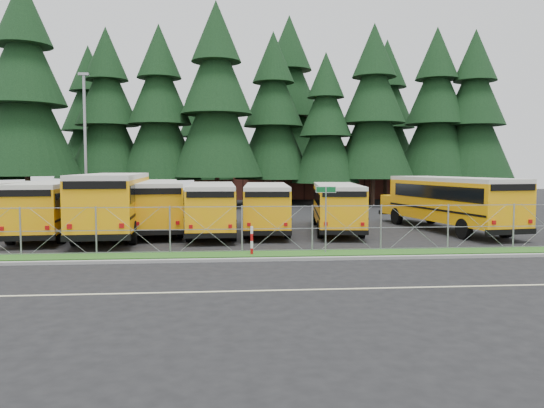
# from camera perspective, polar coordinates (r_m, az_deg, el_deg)

# --- Properties ---
(ground) EXTENTS (120.00, 120.00, 0.00)m
(ground) POSITION_cam_1_polar(r_m,az_deg,el_deg) (23.56, -0.88, -4.82)
(ground) COLOR black
(ground) RESTS_ON ground
(curb) EXTENTS (50.00, 0.25, 0.12)m
(curb) POSITION_cam_1_polar(r_m,az_deg,el_deg) (20.50, -0.23, -5.98)
(curb) COLOR gray
(curb) RESTS_ON ground
(grass_verge) EXTENTS (50.00, 1.40, 0.06)m
(grass_verge) POSITION_cam_1_polar(r_m,az_deg,el_deg) (21.88, -0.54, -5.42)
(grass_verge) COLOR #1B4A15
(grass_verge) RESTS_ON ground
(road_lane_line) EXTENTS (50.00, 0.12, 0.01)m
(road_lane_line) POSITION_cam_1_polar(r_m,az_deg,el_deg) (15.73, 1.33, -9.25)
(road_lane_line) COLOR beige
(road_lane_line) RESTS_ON ground
(chainlink_fence) EXTENTS (44.00, 0.10, 2.00)m
(chainlink_fence) POSITION_cam_1_polar(r_m,az_deg,el_deg) (22.44, -0.69, -2.68)
(chainlink_fence) COLOR #919599
(chainlink_fence) RESTS_ON ground
(brick_building) EXTENTS (22.00, 10.00, 6.00)m
(brick_building) POSITION_cam_1_polar(r_m,az_deg,el_deg) (63.69, 1.81, 3.45)
(brick_building) COLOR brown
(brick_building) RESTS_ON ground
(bus_1) EXTENTS (3.50, 11.01, 2.84)m
(bus_1) POSITION_cam_1_polar(r_m,az_deg,el_deg) (30.05, -22.67, -0.49)
(bus_1) COLOR #FBAC07
(bus_1) RESTS_ON ground
(bus_2) EXTENTS (3.66, 12.57, 3.26)m
(bus_2) POSITION_cam_1_polar(r_m,az_deg,el_deg) (29.21, -16.54, -0.06)
(bus_2) COLOR #FBAC07
(bus_2) RESTS_ON ground
(bus_3) EXTENTS (3.89, 11.02, 2.83)m
(bus_3) POSITION_cam_1_polar(r_m,az_deg,el_deg) (30.40, -12.26, -0.24)
(bus_3) COLOR #FBAC07
(bus_3) RESTS_ON ground
(bus_4) EXTENTS (2.50, 10.35, 2.71)m
(bus_4) POSITION_cam_1_polar(r_m,az_deg,el_deg) (28.80, -6.45, -0.52)
(bus_4) COLOR #FBAC07
(bus_4) RESTS_ON ground
(bus_5) EXTENTS (3.09, 10.27, 2.65)m
(bus_5) POSITION_cam_1_polar(r_m,az_deg,el_deg) (29.54, -0.62, -0.43)
(bus_5) COLOR #FBAC07
(bus_5) RESTS_ON ground
(bus_6) EXTENTS (3.72, 10.36, 2.66)m
(bus_6) POSITION_cam_1_polar(r_m,az_deg,el_deg) (29.97, 6.95, -0.40)
(bus_6) COLOR #FBAC07
(bus_6) RESTS_ON ground
(bus_east) EXTENTS (4.50, 11.88, 3.04)m
(bus_east) POSITION_cam_1_polar(r_m,az_deg,el_deg) (31.51, 18.39, -0.01)
(bus_east) COLOR #FBAC07
(bus_east) RESTS_ON ground
(street_sign) EXTENTS (0.83, 0.54, 2.81)m
(street_sign) POSITION_cam_1_polar(r_m,az_deg,el_deg) (22.09, 5.81, -0.12)
(street_sign) COLOR #919599
(street_sign) RESTS_ON ground
(striped_bollard) EXTENTS (0.11, 0.11, 1.20)m
(striped_bollard) POSITION_cam_1_polar(r_m,az_deg,el_deg) (21.66, -2.19, -3.99)
(striped_bollard) COLOR #B20C0C
(striped_bollard) RESTS_ON ground
(light_standard) EXTENTS (0.70, 0.35, 10.14)m
(light_standard) POSITION_cam_1_polar(r_m,az_deg,el_deg) (39.59, -19.45, 6.51)
(light_standard) COLOR #919599
(light_standard) RESTS_ON ground
(conifer_1) EXTENTS (8.80, 8.80, 19.47)m
(conifer_1) POSITION_cam_1_polar(r_m,az_deg,el_deg) (49.98, -25.03, 10.67)
(conifer_1) COLOR black
(conifer_1) RESTS_ON ground
(conifer_2) EXTENTS (7.42, 7.42, 16.40)m
(conifer_2) POSITION_cam_1_polar(r_m,az_deg,el_deg) (51.68, -17.31, 8.92)
(conifer_2) COLOR black
(conifer_2) RESTS_ON ground
(conifer_3) EXTENTS (7.51, 7.51, 16.60)m
(conifer_3) POSITION_cam_1_polar(r_m,az_deg,el_deg) (50.22, -11.98, 9.27)
(conifer_3) COLOR black
(conifer_3) RESTS_ON ground
(conifer_4) EXTENTS (8.34, 8.34, 18.45)m
(conifer_4) POSITION_cam_1_polar(r_m,az_deg,el_deg) (48.74, -5.98, 10.59)
(conifer_4) COLOR black
(conifer_4) RESTS_ON ground
(conifer_5) EXTENTS (7.50, 7.50, 16.58)m
(conifer_5) POSITION_cam_1_polar(r_m,az_deg,el_deg) (51.72, 0.14, 9.19)
(conifer_5) COLOR black
(conifer_5) RESTS_ON ground
(conifer_6) EXTENTS (6.49, 6.49, 14.34)m
(conifer_6) POSITION_cam_1_polar(r_m,az_deg,el_deg) (50.60, 5.78, 8.01)
(conifer_6) COLOR black
(conifer_6) RESTS_ON ground
(conifer_7) EXTENTS (7.75, 7.75, 17.14)m
(conifer_7) POSITION_cam_1_polar(r_m,az_deg,el_deg) (51.84, 10.87, 9.42)
(conifer_7) COLOR black
(conifer_7) RESTS_ON ground
(conifer_8) EXTENTS (7.78, 7.78, 17.21)m
(conifer_8) POSITION_cam_1_polar(r_m,az_deg,el_deg) (54.95, 17.23, 9.04)
(conifer_8) COLOR black
(conifer_8) RESTS_ON ground
(conifer_9) EXTENTS (7.62, 7.62, 16.86)m
(conifer_9) POSITION_cam_1_polar(r_m,az_deg,el_deg) (55.60, 20.91, 8.71)
(conifer_9) COLOR black
(conifer_9) RESTS_ON ground
(conifer_10) EXTENTS (7.43, 7.43, 16.42)m
(conifer_10) POSITION_cam_1_polar(r_m,az_deg,el_deg) (60.03, -19.03, 8.18)
(conifer_10) COLOR black
(conifer_10) RESTS_ON ground
(conifer_11) EXTENTS (6.91, 6.91, 15.28)m
(conifer_11) POSITION_cam_1_polar(r_m,az_deg,el_deg) (59.15, -7.46, 7.87)
(conifer_11) COLOR black
(conifer_11) RESTS_ON ground
(conifer_12) EXTENTS (8.93, 8.93, 19.74)m
(conifer_12) POSITION_cam_1_polar(r_m,az_deg,el_deg) (57.80, 1.85, 10.21)
(conifer_12) COLOR black
(conifer_12) RESTS_ON ground
(conifer_13) EXTENTS (7.76, 7.76, 17.17)m
(conifer_13) POSITION_cam_1_polar(r_m,az_deg,el_deg) (58.83, 12.19, 8.76)
(conifer_13) COLOR black
(conifer_13) RESTS_ON ground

